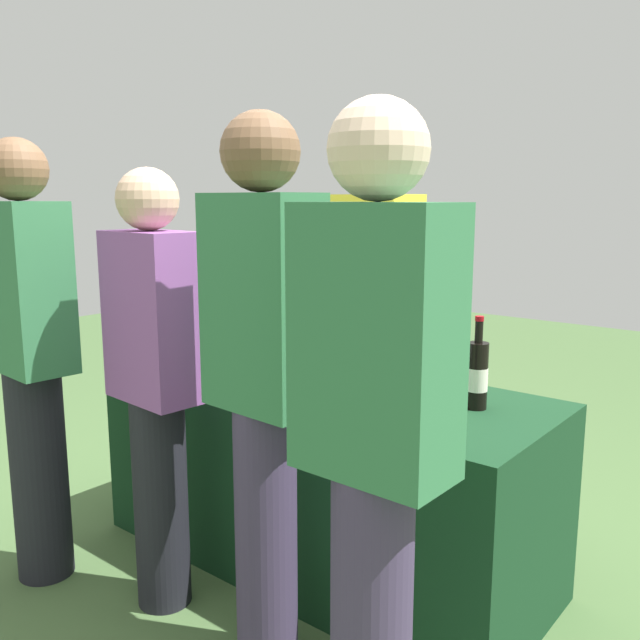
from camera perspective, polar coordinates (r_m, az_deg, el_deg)
ground_plane at (r=2.96m, az=0.00°, el=-19.46°), size 12.00×12.00×0.00m
tasting_table at (r=2.79m, az=0.00°, el=-12.75°), size 1.82×0.73×0.75m
wine_bottle_0 at (r=3.14m, az=-6.31°, el=-0.92°), size 0.07×0.07×0.30m
wine_bottle_1 at (r=3.00m, az=-3.92°, el=-1.36°), size 0.07×0.07×0.31m
wine_bottle_2 at (r=2.88m, az=-1.65°, el=-1.93°), size 0.07×0.07×0.30m
wine_bottle_3 at (r=2.77m, az=0.22°, el=-2.37°), size 0.07×0.07×0.31m
wine_bottle_4 at (r=2.65m, az=4.80°, el=-2.66°), size 0.07×0.07×0.34m
wine_bottle_5 at (r=2.56m, az=8.51°, el=-3.43°), size 0.08×0.08×0.32m
wine_bottle_6 at (r=2.38m, az=13.13°, el=-4.51°), size 0.07×0.07×0.32m
wine_glass_0 at (r=2.96m, az=-11.55°, el=-2.07°), size 0.08×0.08×0.14m
wine_glass_1 at (r=2.88m, az=-10.71°, el=-2.06°), size 0.08×0.08×0.15m
wine_glass_2 at (r=2.79m, az=-7.55°, el=-2.53°), size 0.07×0.07×0.14m
wine_glass_3 at (r=2.65m, az=-6.37°, el=-3.15°), size 0.07×0.07×0.14m
wine_glass_4 at (r=2.47m, az=-0.25°, el=-4.04°), size 0.07×0.07×0.15m
wine_glass_5 at (r=2.38m, az=1.76°, el=-4.80°), size 0.07×0.07×0.14m
ice_bucket at (r=3.03m, az=-8.49°, el=-1.85°), size 0.20×0.20×0.17m
server_pouring at (r=3.28m, az=4.57°, el=0.75°), size 0.45×0.29×1.71m
guest_0 at (r=2.74m, az=-23.31°, el=-2.04°), size 0.39×0.23×1.68m
guest_1 at (r=2.42m, az=-13.73°, el=-4.51°), size 0.36×0.22×1.57m
guest_2 at (r=2.02m, az=-4.78°, el=-4.47°), size 0.36×0.23×1.71m
guest_3 at (r=1.59m, az=4.59°, el=-9.50°), size 0.37×0.23×1.68m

